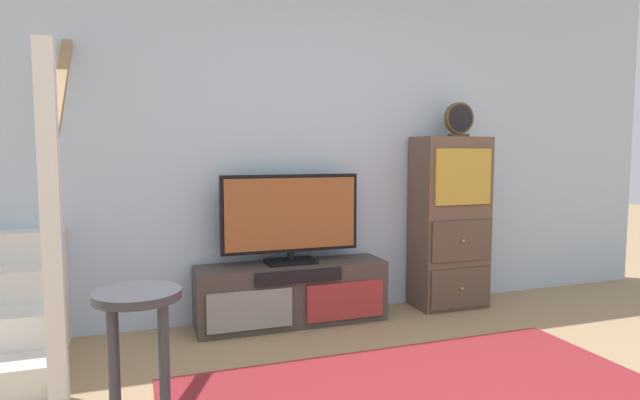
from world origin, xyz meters
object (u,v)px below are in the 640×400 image
television (291,216)px  desk_clock (459,120)px  media_console (292,294)px  bar_stool_near (139,336)px  side_cabinet (450,223)px

television → desk_clock: desk_clock is taller
television → media_console: bearing=-90.0°
television → bar_stool_near: bearing=-125.2°
television → desk_clock: 1.57m
media_console → desk_clock: (1.39, -0.00, 1.29)m
bar_stool_near → desk_clock: bearing=31.1°
bar_stool_near → side_cabinet: bearing=31.9°
media_console → television: (0.00, 0.02, 0.57)m
side_cabinet → bar_stool_near: 2.83m
side_cabinet → bar_stool_near: (-2.40, -1.49, -0.16)m
media_console → bar_stool_near: (-1.06, -1.48, 0.31)m
media_console → desk_clock: 1.90m
side_cabinet → desk_clock: bearing=-15.1°
side_cabinet → bar_stool_near: side_cabinet is taller
desk_clock → bar_stool_near: 3.03m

